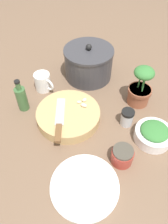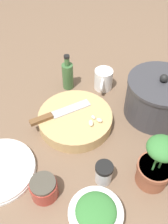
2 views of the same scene
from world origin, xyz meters
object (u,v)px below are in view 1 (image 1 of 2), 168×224
Objects in this scene: plate_stack at (85,186)px; honey_jar at (123,155)px; cutting_board at (68,115)px; oil_bottle at (22,98)px; spice_jar at (127,118)px; coffee_mug at (43,82)px; stock_pot at (88,63)px; herb_bowl at (154,134)px; garlic_cloves at (83,103)px; chef_knife at (59,121)px; potted_herb at (140,89)px.

plate_stack is 2.90× the size of honey_jar.
cutting_board is 0.28m from honey_jar.
spice_jar is at bearing 43.61° from oil_bottle.
spice_jar is at bearing 24.69° from coffee_mug.
stock_pot reaches higher than honey_jar.
herb_bowl is at bearing 90.72° from honey_jar.
plate_stack is (0.28, -0.19, -0.04)m from garlic_cloves.
honey_jar is (0.50, 0.05, -0.01)m from coffee_mug.
herb_bowl is 2.00× the size of spice_jar.
stock_pot is at bearing 158.49° from honey_jar.
oil_bottle is 0.36m from stock_pot.
herb_bowl is 0.33m from plate_stack.
coffee_mug is 1.33× the size of honey_jar.
chef_knife is 0.37m from stock_pot.
chef_knife is 1.39× the size of herb_bowl.
plate_stack is at bearing -22.24° from cutting_board.
plate_stack is 1.49× the size of oil_bottle.
coffee_mug is (-0.50, -0.21, 0.01)m from herb_bowl.
herb_bowl is at bearing 37.83° from cutting_board.
spice_jar is 0.42m from coffee_mug.
herb_bowl is at bearing 37.53° from oil_bottle.
coffee_mug is 0.44m from potted_herb.
garlic_cloves is at bearing 16.91° from coffee_mug.
chef_knife is 0.86× the size of stock_pot.
honey_jar is 0.32m from potted_herb.
cutting_board reaches higher than plate_stack.
cutting_board is 4.97× the size of garlic_cloves.
cutting_board is at bearing 60.21° from chef_knife.
potted_herb is at bearing 73.54° from cutting_board.
potted_herb is at bearing 68.85° from garlic_cloves.
oil_bottle is at bearing 143.71° from chef_knife.
oil_bottle reaches higher than chef_knife.
stock_pot is at bearing 70.54° from chef_knife.
garlic_cloves reaches higher than chef_knife.
garlic_cloves is at bearing 45.97° from chef_knife.
coffee_mug is 0.46× the size of plate_stack.
cutting_board is 1.40× the size of potted_herb.
cutting_board is 1.14× the size of plate_stack.
spice_jar is at bearing -63.04° from potted_herb.
honey_jar is (-0.01, 0.17, 0.02)m from plate_stack.
cutting_board is 1.11× the size of stock_pot.
herb_bowl is 0.95× the size of oil_bottle.
potted_herb is (0.32, 0.30, 0.04)m from coffee_mug.
coffee_mug is (-0.23, 0.01, 0.02)m from cutting_board.
garlic_cloves is 0.25m from stock_pot.
spice_jar is (-0.12, -0.03, 0.00)m from herb_bowl.
potted_herb is (-0.19, 0.42, 0.07)m from plate_stack.
honey_jar is at bearing -46.93° from spice_jar.
cutting_board is at bearing 157.76° from plate_stack.
coffee_mug is at bearing -99.75° from stock_pot.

